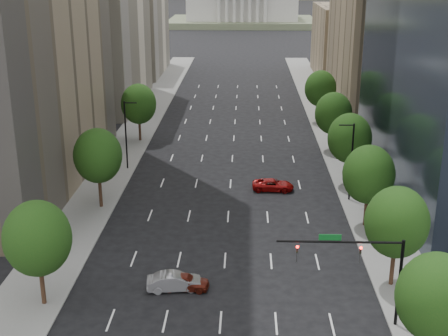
# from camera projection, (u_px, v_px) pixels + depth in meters

# --- Properties ---
(sidewalk_left) EXTENTS (6.00, 200.00, 0.15)m
(sidewalk_left) POSITION_uv_depth(u_px,v_px,m) (104.00, 182.00, 74.84)
(sidewalk_left) COLOR slate
(sidewalk_left) RESTS_ON ground
(sidewalk_right) EXTENTS (6.00, 200.00, 0.15)m
(sidewalk_right) POSITION_uv_depth(u_px,v_px,m) (359.00, 185.00, 73.81)
(sidewalk_right) COLOR slate
(sidewalk_right) RESTS_ON ground
(midrise_cream_left) EXTENTS (14.00, 30.00, 35.00)m
(midrise_cream_left) POSITION_uv_depth(u_px,v_px,m) (98.00, 8.00, 110.21)
(midrise_cream_left) COLOR beige
(midrise_cream_left) RESTS_ON ground
(filler_left) EXTENTS (14.00, 26.00, 18.00)m
(filler_left) POSITION_uv_depth(u_px,v_px,m) (133.00, 35.00, 144.16)
(filler_left) COLOR beige
(filler_left) RESTS_ON ground
(parking_tan_right) EXTENTS (14.00, 30.00, 30.00)m
(parking_tan_right) POSITION_uv_depth(u_px,v_px,m) (380.00, 25.00, 106.51)
(parking_tan_right) COLOR #8C7759
(parking_tan_right) RESTS_ON ground
(filler_right) EXTENTS (14.00, 26.00, 16.00)m
(filler_right) POSITION_uv_depth(u_px,v_px,m) (348.00, 42.00, 139.98)
(filler_right) COLOR #8C7759
(filler_right) RESTS_ON ground
(tree_right_0) EXTENTS (5.20, 5.20, 8.39)m
(tree_right_0) POSITION_uv_depth(u_px,v_px,m) (436.00, 298.00, 39.04)
(tree_right_0) COLOR #382316
(tree_right_0) RESTS_ON ground
(tree_right_1) EXTENTS (5.20, 5.20, 8.75)m
(tree_right_1) POSITION_uv_depth(u_px,v_px,m) (397.00, 222.00, 49.33)
(tree_right_1) COLOR #382316
(tree_right_1) RESTS_ON ground
(tree_right_2) EXTENTS (5.20, 5.20, 8.61)m
(tree_right_2) POSITION_uv_depth(u_px,v_px,m) (369.00, 174.00, 60.73)
(tree_right_2) COLOR #382316
(tree_right_2) RESTS_ON ground
(tree_right_3) EXTENTS (5.20, 5.20, 8.89)m
(tree_right_3) POSITION_uv_depth(u_px,v_px,m) (350.00, 138.00, 71.98)
(tree_right_3) COLOR #382316
(tree_right_3) RESTS_ON ground
(tree_right_4) EXTENTS (5.20, 5.20, 8.46)m
(tree_right_4) POSITION_uv_depth(u_px,v_px,m) (333.00, 113.00, 85.36)
(tree_right_4) COLOR #382316
(tree_right_4) RESTS_ON ground
(tree_right_5) EXTENTS (5.20, 5.20, 8.75)m
(tree_right_5) POSITION_uv_depth(u_px,v_px,m) (320.00, 89.00, 100.40)
(tree_right_5) COLOR #382316
(tree_right_5) RESTS_ON ground
(tree_left_0) EXTENTS (5.20, 5.20, 8.75)m
(tree_left_0) POSITION_uv_depth(u_px,v_px,m) (37.00, 238.00, 46.48)
(tree_left_0) COLOR #382316
(tree_left_0) RESTS_ON ground
(tree_left_1) EXTENTS (5.20, 5.20, 8.97)m
(tree_left_1) POSITION_uv_depth(u_px,v_px,m) (98.00, 156.00, 65.33)
(tree_left_1) COLOR #382316
(tree_left_1) RESTS_ON ground
(tree_left_2) EXTENTS (5.20, 5.20, 8.68)m
(tree_left_2) POSITION_uv_depth(u_px,v_px,m) (139.00, 104.00, 90.01)
(tree_left_2) COLOR #382316
(tree_left_2) RESTS_ON ground
(streetlight_rn) EXTENTS (1.70, 0.20, 9.00)m
(streetlight_rn) POSITION_uv_depth(u_px,v_px,m) (351.00, 160.00, 67.61)
(streetlight_rn) COLOR black
(streetlight_rn) RESTS_ON ground
(streetlight_ln) EXTENTS (1.70, 0.20, 9.00)m
(streetlight_ln) POSITION_uv_depth(u_px,v_px,m) (126.00, 133.00, 77.96)
(streetlight_ln) COLOR black
(streetlight_ln) RESTS_ON ground
(traffic_signal) EXTENTS (9.12, 0.40, 7.38)m
(traffic_signal) POSITION_uv_depth(u_px,v_px,m) (367.00, 263.00, 43.95)
(traffic_signal) COLOR black
(traffic_signal) RESTS_ON ground
(capitol) EXTENTS (60.00, 40.00, 35.20)m
(capitol) POSITION_uv_depth(u_px,v_px,m) (242.00, 4.00, 251.01)
(capitol) COLOR #596647
(capitol) RESTS_ON ground
(foothills) EXTENTS (720.00, 413.00, 263.00)m
(foothills) POSITION_uv_depth(u_px,v_px,m) (280.00, 28.00, 595.57)
(foothills) COLOR olive
(foothills) RESTS_ON ground
(car_maroon) EXTENTS (4.22, 1.89, 1.41)m
(car_maroon) POSITION_uv_depth(u_px,v_px,m) (184.00, 282.00, 50.37)
(car_maroon) COLOR #4F160D
(car_maroon) RESTS_ON ground
(car_silver) EXTENTS (4.72, 2.17, 1.50)m
(car_silver) POSITION_uv_depth(u_px,v_px,m) (175.00, 282.00, 50.27)
(car_silver) COLOR gray
(car_silver) RESTS_ON ground
(car_red_far) EXTENTS (4.96, 2.45, 1.35)m
(car_red_far) POSITION_uv_depth(u_px,v_px,m) (273.00, 185.00, 72.04)
(car_red_far) COLOR maroon
(car_red_far) RESTS_ON ground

